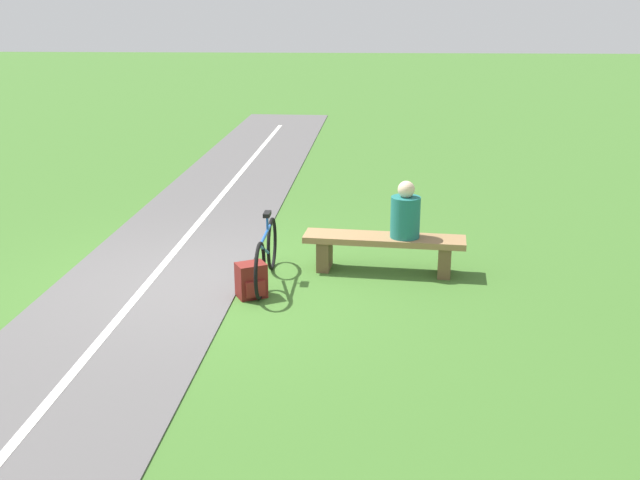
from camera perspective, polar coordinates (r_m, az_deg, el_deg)
ground_plane at (r=9.66m, az=-8.53°, el=-3.13°), size 80.00×80.00×0.00m
bench at (r=9.85m, az=4.77°, el=-0.48°), size 2.09×0.67×0.48m
person_seated at (r=9.71m, az=6.34°, el=1.94°), size 0.41×0.41×0.73m
bicycle at (r=9.45m, az=-4.01°, el=-1.11°), size 0.10×1.71×0.86m
backpack at (r=9.07m, az=-5.10°, el=-3.01°), size 0.41×0.39×0.41m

